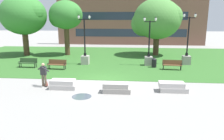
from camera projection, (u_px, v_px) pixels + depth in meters
ground_plane at (104, 81)px, 17.15m from camera, size 140.00×140.00×0.00m
grass_lawn at (114, 58)px, 26.84m from camera, size 40.00×20.00×0.02m
concrete_block_center at (63, 84)px, 15.11m from camera, size 1.80×0.90×0.64m
concrete_block_left at (116, 88)px, 14.37m from camera, size 1.81×0.90×0.64m
concrete_block_right at (173, 87)px, 14.52m from camera, size 1.87×0.90×0.64m
person_skateboarder at (44, 73)px, 15.48m from camera, size 1.05×0.62×1.71m
skateboard at (46, 84)px, 15.95m from camera, size 0.60×1.01×0.14m
puddle at (82, 97)px, 13.63m from camera, size 1.23×1.23×0.01m
park_bench_near_left at (57, 64)px, 20.87m from camera, size 1.84×0.69×0.90m
park_bench_near_right at (172, 64)px, 20.66m from camera, size 1.84×0.71×0.90m
park_bench_far_left at (28, 62)px, 21.64m from camera, size 1.82×0.60×0.90m
lamp_post_center at (85, 54)px, 22.98m from camera, size 1.32×0.80×5.14m
lamp_post_right at (187, 54)px, 22.91m from camera, size 1.32×0.80×5.30m
lamp_post_left at (149, 56)px, 22.44m from camera, size 1.32×0.80×4.92m
tree_far_right at (157, 19)px, 27.89m from camera, size 6.34×6.04×7.25m
tree_near_right at (66, 16)px, 27.92m from camera, size 4.48×4.26×6.99m
tree_near_left at (23, 16)px, 27.78m from camera, size 6.11×5.82×7.62m
trash_bin at (154, 62)px, 21.63m from camera, size 0.49×0.49×0.96m
building_facade_distant at (130, 19)px, 39.68m from camera, size 26.93×1.03×9.16m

